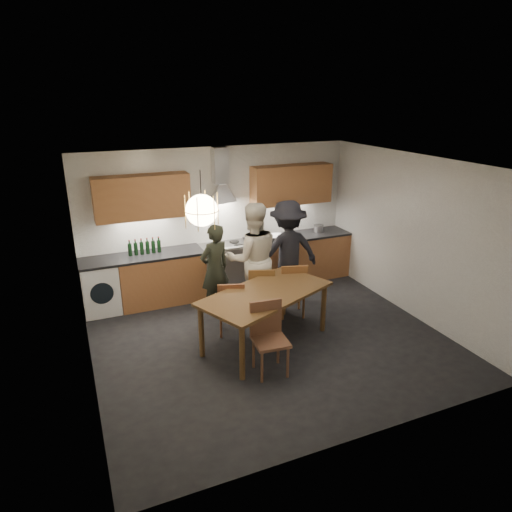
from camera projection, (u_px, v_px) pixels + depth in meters
name	position (u px, v px, depth m)	size (l,w,h in m)	color
ground	(270.00, 339.00, 6.81)	(5.00, 5.00, 0.00)	black
room_shell	(271.00, 230.00, 6.24)	(5.02, 4.52, 2.61)	white
counter_run	(227.00, 268.00, 8.36)	(5.00, 0.62, 0.90)	#C47E4B
range_stove	(226.00, 268.00, 8.35)	(0.90, 0.60, 0.92)	silver
wall_fixtures	(222.00, 190.00, 7.97)	(4.30, 0.54, 1.10)	#BC7B48
pendant_lamp	(202.00, 210.00, 5.65)	(0.43, 0.43, 0.70)	black
dining_table	(266.00, 298.00, 6.49)	(2.15, 1.66, 0.81)	brown
chair_back_left	(231.00, 305.00, 6.78)	(0.50, 0.50, 0.88)	brown
chair_back_mid	(261.00, 291.00, 7.22)	(0.52, 0.52, 0.91)	brown
chair_back_right	(293.00, 287.00, 7.32)	(0.52, 0.52, 0.93)	brown
chair_front	(268.00, 332.00, 5.91)	(0.47, 0.47, 0.96)	brown
person_left	(215.00, 269.00, 7.45)	(0.55, 0.36, 1.52)	black
person_mid	(253.00, 259.00, 7.41)	(0.90, 0.71, 1.86)	beige
person_right	(287.00, 251.00, 7.87)	(1.15, 0.66, 1.78)	black
mixing_bowl	(276.00, 237.00, 8.47)	(0.33, 0.33, 0.08)	silver
stock_pot	(319.00, 229.00, 8.92)	(0.18, 0.18, 0.13)	silver
wine_bottles	(145.00, 246.00, 7.67)	(0.55, 0.07, 0.27)	black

